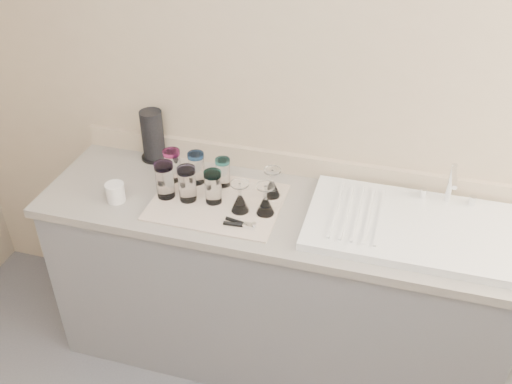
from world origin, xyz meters
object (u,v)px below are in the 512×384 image
(tumbler_teal, at_px, (172,165))
(goblet_front_right, at_px, (265,204))
(tumbler_magenta, at_px, (165,180))
(goblet_back_right, at_px, (272,187))
(tumbler_purple, at_px, (223,172))
(tumbler_lavender, at_px, (213,187))
(can_opener, at_px, (240,224))
(goblet_front_left, at_px, (240,201))
(white_mug, at_px, (115,192))
(tumbler_cyan, at_px, (196,168))
(tumbler_blue, at_px, (187,184))
(paper_towel_roll, at_px, (153,136))
(sink_unit, at_px, (410,226))

(tumbler_teal, bearing_deg, goblet_front_right, -15.77)
(tumbler_magenta, relative_size, goblet_back_right, 1.23)
(tumbler_magenta, bearing_deg, tumbler_purple, 35.34)
(tumbler_lavender, xyz_separation_m, can_opener, (0.16, -0.13, -0.07))
(tumbler_lavender, distance_m, goblet_front_left, 0.14)
(goblet_front_left, height_order, white_mug, goblet_front_left)
(tumbler_cyan, height_order, tumbler_lavender, tumbler_lavender)
(tumbler_blue, xyz_separation_m, can_opener, (0.27, -0.12, -0.07))
(goblet_back_right, height_order, white_mug, goblet_back_right)
(tumbler_magenta, height_order, paper_towel_roll, paper_towel_roll)
(tumbler_lavender, bearing_deg, goblet_front_left, -13.71)
(tumbler_magenta, relative_size, tumbler_lavender, 1.10)
(sink_unit, height_order, goblet_front_left, sink_unit)
(tumbler_magenta, xyz_separation_m, goblet_front_left, (0.34, -0.01, -0.04))
(tumbler_cyan, distance_m, goblet_back_right, 0.35)
(tumbler_lavender, height_order, paper_towel_roll, paper_towel_roll)
(white_mug, distance_m, paper_towel_roll, 0.38)
(tumbler_teal, distance_m, tumbler_magenta, 0.13)
(tumbler_purple, xyz_separation_m, tumbler_magenta, (-0.21, -0.15, 0.02))
(tumbler_teal, bearing_deg, tumbler_lavender, -25.72)
(sink_unit, height_order, tumbler_purple, sink_unit)
(goblet_front_left, bearing_deg, goblet_front_right, 6.03)
(tumbler_cyan, relative_size, goblet_front_right, 1.06)
(tumbler_magenta, bearing_deg, goblet_back_right, 16.09)
(tumbler_teal, distance_m, goblet_front_right, 0.49)
(sink_unit, height_order, paper_towel_roll, paper_towel_roll)
(tumbler_teal, height_order, paper_towel_roll, paper_towel_roll)
(tumbler_cyan, distance_m, tumbler_lavender, 0.18)
(tumbler_cyan, relative_size, goblet_front_left, 1.07)
(goblet_front_right, xyz_separation_m, paper_towel_roll, (-0.63, 0.30, 0.07))
(goblet_back_right, height_order, can_opener, goblet_back_right)
(sink_unit, relative_size, goblet_back_right, 6.16)
(tumbler_purple, relative_size, tumbler_lavender, 0.89)
(goblet_back_right, bearing_deg, tumbler_cyan, 177.68)
(paper_towel_roll, bearing_deg, tumbler_blue, -45.40)
(goblet_front_right, bearing_deg, white_mug, -173.25)
(goblet_back_right, bearing_deg, paper_towel_roll, 165.17)
(sink_unit, relative_size, tumbler_purple, 6.20)
(tumbler_purple, distance_m, can_opener, 0.32)
(paper_towel_roll, bearing_deg, goblet_front_right, -25.11)
(tumbler_cyan, distance_m, white_mug, 0.37)
(sink_unit, height_order, tumbler_teal, sink_unit)
(tumbler_purple, relative_size, goblet_front_right, 0.95)
(can_opener, bearing_deg, sink_unit, 14.63)
(tumbler_teal, bearing_deg, white_mug, -131.18)
(tumbler_purple, distance_m, tumbler_lavender, 0.13)
(tumbler_cyan, distance_m, can_opener, 0.39)
(tumbler_cyan, xyz_separation_m, white_mug, (-0.29, -0.22, -0.04))
(sink_unit, relative_size, goblet_front_left, 5.94)
(tumbler_cyan, bearing_deg, goblet_back_right, -2.32)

